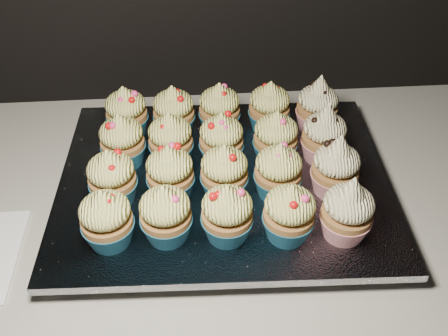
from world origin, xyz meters
name	(u,v)px	position (x,y,z in m)	size (l,w,h in m)	color
worktop	(235,223)	(0.00, 1.70, 0.88)	(2.44, 0.64, 0.04)	beige
baking_tray	(224,188)	(-0.01, 1.74, 0.91)	(0.42, 0.32, 0.02)	black
foil_lining	(224,180)	(-0.01, 1.74, 0.93)	(0.46, 0.36, 0.01)	silver
cupcake_0	(107,219)	(-0.16, 1.63, 0.97)	(0.06, 0.06, 0.08)	#1C6284
cupcake_1	(166,214)	(-0.09, 1.64, 0.97)	(0.06, 0.06, 0.08)	#1C6284
cupcake_2	(227,214)	(-0.02, 1.63, 0.97)	(0.06, 0.06, 0.08)	#1C6284
cupcake_3	(289,213)	(0.06, 1.63, 0.97)	(0.06, 0.06, 0.08)	#1C6284
cupcake_4	(347,211)	(0.13, 1.62, 0.97)	(0.06, 0.06, 0.10)	#B21829
cupcake_5	(112,178)	(-0.16, 1.71, 0.97)	(0.06, 0.06, 0.08)	#1C6284
cupcake_6	(170,174)	(-0.09, 1.71, 0.97)	(0.06, 0.06, 0.08)	#1C6284
cupcake_7	(224,173)	(-0.02, 1.71, 0.97)	(0.06, 0.06, 0.08)	#1C6284
cupcake_8	(278,172)	(0.05, 1.70, 0.97)	(0.06, 0.06, 0.08)	#1C6284
cupcake_9	(336,168)	(0.13, 1.70, 0.97)	(0.06, 0.06, 0.10)	#B21829
cupcake_10	(122,141)	(-0.15, 1.78, 0.97)	(0.06, 0.06, 0.08)	#1C6284
cupcake_11	(171,140)	(-0.09, 1.78, 0.97)	(0.06, 0.06, 0.08)	#1C6284
cupcake_12	(221,140)	(-0.01, 1.77, 0.97)	(0.06, 0.06, 0.08)	#1C6284
cupcake_13	(275,138)	(0.06, 1.77, 0.97)	(0.06, 0.06, 0.08)	#1C6284
cupcake_14	(324,135)	(0.13, 1.77, 0.97)	(0.06, 0.06, 0.10)	#B21829
cupcake_15	(127,113)	(-0.15, 1.85, 0.97)	(0.06, 0.06, 0.08)	#1C6284
cupcake_16	(174,112)	(-0.08, 1.85, 0.97)	(0.06, 0.06, 0.08)	#1C6284
cupcake_17	(219,109)	(-0.01, 1.85, 0.97)	(0.06, 0.06, 0.08)	#1C6284
cupcake_18	(269,108)	(0.06, 1.85, 0.97)	(0.06, 0.06, 0.08)	#1C6284
cupcake_19	(317,106)	(0.14, 1.84, 0.97)	(0.06, 0.06, 0.10)	#B21829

